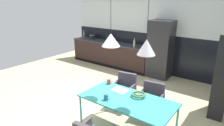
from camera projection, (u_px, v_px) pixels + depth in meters
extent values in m
plane|color=tan|center=(88.00, 105.00, 4.81)|extent=(8.46, 8.46, 0.00)
cube|color=black|center=(149.00, 52.00, 7.01)|extent=(6.51, 0.12, 1.33)
cube|color=silver|center=(152.00, 13.00, 6.60)|extent=(6.51, 0.12, 1.33)
cube|color=#2E1E1C|center=(110.00, 54.00, 7.64)|extent=(3.28, 0.60, 0.85)
cube|color=#2B323A|center=(110.00, 43.00, 7.50)|extent=(3.31, 0.63, 0.04)
cube|color=black|center=(105.00, 65.00, 7.52)|extent=(3.28, 0.01, 0.10)
cube|color=#232326|center=(160.00, 49.00, 6.34)|extent=(0.72, 0.60, 1.83)
cube|color=teal|center=(127.00, 100.00, 3.58)|extent=(1.70, 0.85, 0.03)
cylinder|color=teal|center=(105.00, 97.00, 4.45)|extent=(0.04, 0.04, 0.71)
cylinder|color=teal|center=(177.00, 123.00, 3.53)|extent=(0.04, 0.04, 0.71)
cylinder|color=teal|center=(81.00, 112.00, 3.87)|extent=(0.04, 0.04, 0.71)
cube|color=#3D3844|center=(150.00, 102.00, 4.18)|extent=(0.54, 0.52, 0.06)
cube|color=#3D3944|center=(154.00, 89.00, 4.29)|extent=(0.46, 0.14, 0.34)
cube|color=#393640|center=(161.00, 100.00, 4.05)|extent=(0.11, 0.42, 0.14)
cube|color=#3A3643|center=(141.00, 95.00, 4.25)|extent=(0.11, 0.42, 0.14)
cylinder|color=black|center=(156.00, 117.00, 4.00)|extent=(0.02, 0.02, 0.37)
cylinder|color=black|center=(138.00, 112.00, 4.18)|extent=(0.02, 0.02, 0.37)
cylinder|color=black|center=(162.00, 109.00, 4.31)|extent=(0.02, 0.02, 0.37)
cylinder|color=black|center=(144.00, 104.00, 4.50)|extent=(0.02, 0.02, 0.37)
cylinder|color=black|center=(158.00, 120.00, 4.21)|extent=(0.07, 0.41, 0.02)
cylinder|color=black|center=(141.00, 115.00, 4.40)|extent=(0.07, 0.41, 0.02)
cube|color=#3D3844|center=(123.00, 91.00, 4.64)|extent=(0.54, 0.52, 0.06)
cube|color=#3F3A48|center=(127.00, 80.00, 4.74)|extent=(0.46, 0.14, 0.36)
cube|color=#3A3648|center=(132.00, 89.00, 4.51)|extent=(0.11, 0.42, 0.14)
cube|color=#3C3B44|center=(115.00, 85.00, 4.71)|extent=(0.11, 0.42, 0.14)
cylinder|color=black|center=(128.00, 105.00, 4.46)|extent=(0.02, 0.02, 0.38)
cylinder|color=black|center=(112.00, 101.00, 4.64)|extent=(0.02, 0.02, 0.38)
cylinder|color=black|center=(134.00, 98.00, 4.78)|extent=(0.02, 0.02, 0.38)
cylinder|color=black|center=(119.00, 94.00, 4.96)|extent=(0.02, 0.02, 0.38)
cylinder|color=black|center=(131.00, 108.00, 4.67)|extent=(0.07, 0.41, 0.02)
cylinder|color=black|center=(116.00, 104.00, 4.85)|extent=(0.07, 0.41, 0.02)
cylinder|color=#4C704C|center=(139.00, 95.00, 3.66)|extent=(0.13, 0.13, 0.06)
torus|color=#477145|center=(139.00, 94.00, 3.65)|extent=(0.27, 0.27, 0.04)
cube|color=white|center=(117.00, 89.00, 3.95)|extent=(0.15, 0.24, 0.01)
cube|color=white|center=(123.00, 91.00, 3.87)|extent=(0.15, 0.24, 0.01)
cube|color=#4C7F4C|center=(120.00, 90.00, 3.91)|extent=(0.01, 0.24, 0.00)
cylinder|color=#B23D33|center=(109.00, 82.00, 4.20)|extent=(0.08, 0.08, 0.10)
torus|color=#B23D33|center=(111.00, 82.00, 4.17)|extent=(0.07, 0.01, 0.07)
cylinder|color=#335B93|center=(106.00, 97.00, 3.53)|extent=(0.08, 0.08, 0.11)
torus|color=#335B93|center=(108.00, 98.00, 3.50)|extent=(0.07, 0.01, 0.07)
cylinder|color=black|center=(92.00, 37.00, 8.08)|extent=(0.20, 0.20, 0.15)
cylinder|color=gray|center=(92.00, 35.00, 8.06)|extent=(0.21, 0.21, 0.01)
sphere|color=black|center=(92.00, 35.00, 8.05)|extent=(0.02, 0.02, 0.02)
cylinder|color=tan|center=(134.00, 44.00, 6.65)|extent=(0.07, 0.07, 0.24)
cylinder|color=tan|center=(134.00, 39.00, 6.60)|extent=(0.02, 0.02, 0.08)
cylinder|color=#0F3319|center=(107.00, 38.00, 7.59)|extent=(0.07, 0.07, 0.23)
cylinder|color=#0F3319|center=(107.00, 35.00, 7.55)|extent=(0.03, 0.03, 0.06)
cylinder|color=tan|center=(84.00, 35.00, 8.42)|extent=(0.06, 0.06, 0.20)
cylinder|color=tan|center=(84.00, 31.00, 8.38)|extent=(0.03, 0.03, 0.08)
cube|color=black|center=(221.00, 81.00, 3.96)|extent=(0.30, 0.03, 1.81)
cube|color=black|center=(219.00, 103.00, 4.43)|extent=(0.30, 0.71, 0.02)
cube|color=beige|center=(219.00, 100.00, 4.30)|extent=(0.18, 0.10, 0.22)
cube|color=beige|center=(224.00, 71.00, 4.03)|extent=(0.18, 0.10, 0.16)
cylinder|color=black|center=(111.00, 12.00, 3.28)|extent=(0.01, 0.01, 0.72)
cone|color=silver|center=(111.00, 40.00, 3.43)|extent=(0.32, 0.32, 0.22)
cylinder|color=black|center=(148.00, 14.00, 2.90)|extent=(0.01, 0.01, 0.74)
cone|color=silver|center=(146.00, 47.00, 3.05)|extent=(0.29, 0.29, 0.24)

